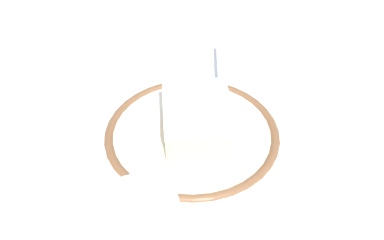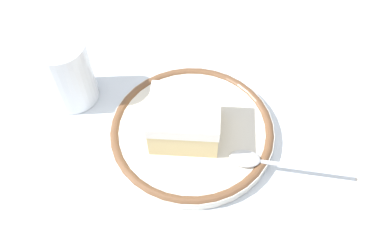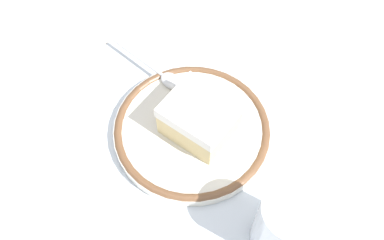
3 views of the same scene
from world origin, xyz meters
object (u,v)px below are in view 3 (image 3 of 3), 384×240
Objects in this scene: spoon at (163,75)px; napkin at (317,124)px; cup at (284,227)px; plate at (192,129)px; cake_slice at (201,119)px.

napkin is (-0.23, -0.04, -0.02)m from spoon.
spoon is 1.45× the size of cup.
spoon is at bearing 10.23° from napkin.
plate is 0.18m from napkin.
cake_slice is 0.98× the size of cup.
napkin is at bearing -145.65° from cake_slice.
plate is at bearing 16.70° from cake_slice.
cake_slice is (-0.01, -0.00, 0.03)m from plate.
cake_slice is at bearing 149.68° from spoon.
spoon is at bearing -29.43° from cup.
cup is at bearing 94.16° from napkin.
cake_slice is 0.17m from napkin.
spoon is 0.28m from cup.
cake_slice is at bearing -28.89° from cup.
cake_slice is 0.67× the size of spoon.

